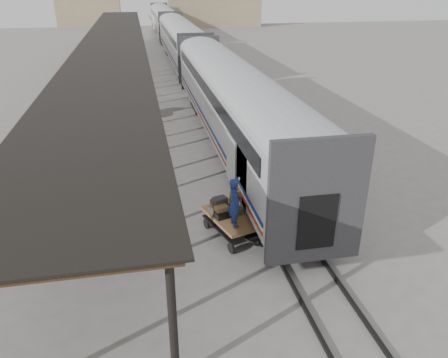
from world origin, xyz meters
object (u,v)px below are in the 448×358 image
Objects in this scene: porter at (235,202)px; pedestrian at (116,105)px; luggage_tug at (130,110)px; baggage_cart at (230,221)px.

porter reaches higher than pedestrian.
baggage_cart is at bearing -70.80° from luggage_tug.
baggage_cart is at bearing 113.80° from pedestrian.
baggage_cart is 16.60m from pedestrian.
porter is (0.00, -0.65, 1.10)m from baggage_cart.
luggage_tug is 0.94× the size of pedestrian.
porter reaches higher than baggage_cart.
baggage_cart is 1.27m from porter.
pedestrian reaches higher than baggage_cart.
baggage_cart is at bearing -4.63° from porter.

